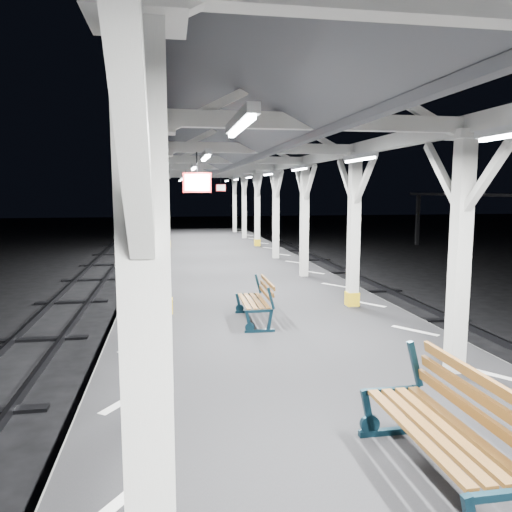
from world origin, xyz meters
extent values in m
plane|color=black|center=(0.00, 0.00, 0.00)|extent=(120.00, 120.00, 0.00)
cube|color=black|center=(0.00, 0.00, 0.50)|extent=(6.00, 50.00, 1.00)
cube|color=silver|center=(-2.45, 0.00, 1.00)|extent=(1.00, 48.00, 0.01)
cube|color=silver|center=(2.45, 0.00, 1.00)|extent=(1.00, 48.00, 0.01)
cube|color=#2D2D33|center=(-4.45, 0.00, 0.08)|extent=(0.08, 60.00, 0.16)
cube|color=#2D2D33|center=(4.45, 0.00, 0.08)|extent=(0.08, 60.00, 0.16)
cube|color=silver|center=(-2.00, -6.00, 2.60)|extent=(0.22, 0.22, 3.20)
cube|color=silver|center=(-2.00, -6.00, 4.26)|extent=(0.40, 0.40, 0.12)
cube|color=silver|center=(-2.00, -5.45, 3.75)|extent=(0.10, 0.99, 0.99)
cube|color=silver|center=(-2.00, -6.55, 3.75)|extent=(0.10, 0.99, 0.99)
cube|color=silver|center=(-2.00, -2.00, 2.60)|extent=(0.22, 0.22, 3.20)
cube|color=silver|center=(-2.00, -2.00, 4.26)|extent=(0.40, 0.40, 0.12)
cube|color=silver|center=(-2.00, -1.45, 3.75)|extent=(0.10, 0.99, 0.99)
cube|color=silver|center=(-2.00, -2.55, 3.75)|extent=(0.10, 0.99, 0.99)
cube|color=silver|center=(-2.00, 2.00, 2.60)|extent=(0.22, 0.22, 3.20)
cube|color=silver|center=(-2.00, 2.00, 4.26)|extent=(0.40, 0.40, 0.12)
cube|color=gold|center=(-2.00, 2.00, 1.18)|extent=(0.26, 0.26, 0.30)
cube|color=silver|center=(-2.00, 2.55, 3.75)|extent=(0.10, 0.99, 0.99)
cube|color=silver|center=(-2.00, 1.45, 3.75)|extent=(0.10, 0.99, 0.99)
cube|color=silver|center=(-2.00, 6.00, 2.60)|extent=(0.22, 0.22, 3.20)
cube|color=silver|center=(-2.00, 6.00, 4.26)|extent=(0.40, 0.40, 0.12)
cube|color=silver|center=(-2.00, 6.55, 3.75)|extent=(0.10, 0.99, 0.99)
cube|color=silver|center=(-2.00, 5.45, 3.75)|extent=(0.10, 0.99, 0.99)
cube|color=silver|center=(-2.00, 10.00, 2.60)|extent=(0.22, 0.22, 3.20)
cube|color=silver|center=(-2.00, 10.00, 4.26)|extent=(0.40, 0.40, 0.12)
cube|color=silver|center=(-2.00, 10.55, 3.75)|extent=(0.10, 0.99, 0.99)
cube|color=silver|center=(-2.00, 9.45, 3.75)|extent=(0.10, 0.99, 0.99)
cube|color=silver|center=(-2.00, 14.00, 2.60)|extent=(0.22, 0.22, 3.20)
cube|color=silver|center=(-2.00, 14.00, 4.26)|extent=(0.40, 0.40, 0.12)
cube|color=gold|center=(-2.00, 14.00, 1.18)|extent=(0.26, 0.26, 0.30)
cube|color=silver|center=(-2.00, 14.55, 3.75)|extent=(0.10, 0.99, 0.99)
cube|color=silver|center=(-2.00, 13.45, 3.75)|extent=(0.10, 0.99, 0.99)
cube|color=silver|center=(-2.00, 18.00, 2.60)|extent=(0.22, 0.22, 3.20)
cube|color=silver|center=(-2.00, 18.00, 4.26)|extent=(0.40, 0.40, 0.12)
cube|color=silver|center=(-2.00, 18.55, 3.75)|extent=(0.10, 0.99, 0.99)
cube|color=silver|center=(-2.00, 17.45, 3.75)|extent=(0.10, 0.99, 0.99)
cube|color=silver|center=(-2.00, 22.00, 2.60)|extent=(0.22, 0.22, 3.20)
cube|color=silver|center=(-2.00, 22.00, 4.26)|extent=(0.40, 0.40, 0.12)
cube|color=silver|center=(-2.00, 22.55, 3.75)|extent=(0.10, 0.99, 0.99)
cube|color=silver|center=(-2.00, 21.45, 3.75)|extent=(0.10, 0.99, 0.99)
cube|color=silver|center=(2.00, -2.00, 2.60)|extent=(0.22, 0.22, 3.20)
cube|color=silver|center=(2.00, -2.00, 4.26)|extent=(0.40, 0.40, 0.12)
cube|color=silver|center=(2.00, -1.45, 3.75)|extent=(0.10, 0.99, 0.99)
cube|color=silver|center=(2.00, -2.55, 3.75)|extent=(0.10, 0.99, 0.99)
cube|color=silver|center=(2.00, 2.00, 2.60)|extent=(0.22, 0.22, 3.20)
cube|color=silver|center=(2.00, 2.00, 4.26)|extent=(0.40, 0.40, 0.12)
cube|color=gold|center=(2.00, 2.00, 1.18)|extent=(0.26, 0.26, 0.30)
cube|color=silver|center=(2.00, 2.55, 3.75)|extent=(0.10, 0.99, 0.99)
cube|color=silver|center=(2.00, 1.45, 3.75)|extent=(0.10, 0.99, 0.99)
cube|color=silver|center=(2.00, 6.00, 2.60)|extent=(0.22, 0.22, 3.20)
cube|color=silver|center=(2.00, 6.00, 4.26)|extent=(0.40, 0.40, 0.12)
cube|color=silver|center=(2.00, 6.55, 3.75)|extent=(0.10, 0.99, 0.99)
cube|color=silver|center=(2.00, 5.45, 3.75)|extent=(0.10, 0.99, 0.99)
cube|color=silver|center=(2.00, 10.00, 2.60)|extent=(0.22, 0.22, 3.20)
cube|color=silver|center=(2.00, 10.00, 4.26)|extent=(0.40, 0.40, 0.12)
cube|color=silver|center=(2.00, 10.55, 3.75)|extent=(0.10, 0.99, 0.99)
cube|color=silver|center=(2.00, 9.45, 3.75)|extent=(0.10, 0.99, 0.99)
cube|color=silver|center=(2.00, 14.00, 2.60)|extent=(0.22, 0.22, 3.20)
cube|color=silver|center=(2.00, 14.00, 4.26)|extent=(0.40, 0.40, 0.12)
cube|color=gold|center=(2.00, 14.00, 1.18)|extent=(0.26, 0.26, 0.30)
cube|color=silver|center=(2.00, 14.55, 3.75)|extent=(0.10, 0.99, 0.99)
cube|color=silver|center=(2.00, 13.45, 3.75)|extent=(0.10, 0.99, 0.99)
cube|color=silver|center=(2.00, 18.00, 2.60)|extent=(0.22, 0.22, 3.20)
cube|color=silver|center=(2.00, 18.00, 4.26)|extent=(0.40, 0.40, 0.12)
cube|color=silver|center=(2.00, 18.55, 3.75)|extent=(0.10, 0.99, 0.99)
cube|color=silver|center=(2.00, 17.45, 3.75)|extent=(0.10, 0.99, 0.99)
cube|color=silver|center=(2.00, 22.00, 2.60)|extent=(0.22, 0.22, 3.20)
cube|color=silver|center=(2.00, 22.00, 4.26)|extent=(0.40, 0.40, 0.12)
cube|color=silver|center=(2.00, 22.55, 3.75)|extent=(0.10, 0.99, 0.99)
cube|color=silver|center=(2.00, 21.45, 3.75)|extent=(0.10, 0.99, 0.99)
cube|color=silver|center=(-2.00, 0.00, 4.38)|extent=(0.18, 48.00, 0.24)
cube|color=silver|center=(2.00, 0.00, 4.38)|extent=(0.18, 48.00, 0.24)
cube|color=silver|center=(0.00, -2.00, 4.38)|extent=(4.20, 0.14, 0.20)
cube|color=silver|center=(0.00, 2.00, 4.38)|extent=(4.20, 0.14, 0.20)
cube|color=silver|center=(0.00, 6.00, 4.38)|extent=(4.20, 0.14, 0.20)
cube|color=silver|center=(0.00, 10.00, 4.38)|extent=(4.20, 0.14, 0.20)
cube|color=silver|center=(0.00, 14.00, 4.38)|extent=(4.20, 0.14, 0.20)
cube|color=silver|center=(0.00, 18.00, 4.38)|extent=(4.20, 0.14, 0.20)
cube|color=silver|center=(0.00, 22.00, 4.38)|extent=(4.20, 0.14, 0.20)
cube|color=silver|center=(0.00, 0.00, 5.30)|extent=(0.16, 48.00, 0.20)
cube|color=#4D4E55|center=(-1.30, 0.00, 4.92)|extent=(2.80, 49.00, 1.45)
cube|color=#4D4E55|center=(1.30, 0.00, 4.92)|extent=(2.80, 49.00, 1.45)
cube|color=silver|center=(-1.30, -4.00, 4.10)|extent=(0.10, 1.35, 0.08)
cube|color=white|center=(-1.30, -4.00, 4.05)|extent=(0.05, 1.25, 0.05)
cube|color=silver|center=(-1.30, 0.00, 4.10)|extent=(0.10, 1.35, 0.08)
cube|color=white|center=(-1.30, 0.00, 4.05)|extent=(0.05, 1.25, 0.05)
cube|color=silver|center=(-1.30, 4.00, 4.10)|extent=(0.10, 1.35, 0.08)
cube|color=white|center=(-1.30, 4.00, 4.05)|extent=(0.05, 1.25, 0.05)
cube|color=silver|center=(-1.30, 8.00, 4.10)|extent=(0.10, 1.35, 0.08)
cube|color=white|center=(-1.30, 8.00, 4.05)|extent=(0.05, 1.25, 0.05)
cube|color=silver|center=(-1.30, 12.00, 4.10)|extent=(0.10, 1.35, 0.08)
cube|color=white|center=(-1.30, 12.00, 4.05)|extent=(0.05, 1.25, 0.05)
cube|color=silver|center=(-1.30, 16.00, 4.10)|extent=(0.10, 1.35, 0.08)
cube|color=white|center=(-1.30, 16.00, 4.05)|extent=(0.05, 1.25, 0.05)
cube|color=silver|center=(-1.30, 20.00, 4.10)|extent=(0.10, 1.35, 0.08)
cube|color=white|center=(-1.30, 20.00, 4.05)|extent=(0.05, 1.25, 0.05)
cube|color=silver|center=(1.30, 0.00, 4.10)|extent=(0.10, 1.35, 0.08)
cube|color=white|center=(1.30, 0.00, 4.05)|extent=(0.05, 1.25, 0.05)
cube|color=silver|center=(1.30, 4.00, 4.10)|extent=(0.10, 1.35, 0.08)
cube|color=white|center=(1.30, 4.00, 4.05)|extent=(0.05, 1.25, 0.05)
cube|color=silver|center=(1.30, 8.00, 4.10)|extent=(0.10, 1.35, 0.08)
cube|color=white|center=(1.30, 8.00, 4.05)|extent=(0.05, 1.25, 0.05)
cube|color=silver|center=(1.30, 12.00, 4.10)|extent=(0.10, 1.35, 0.08)
cube|color=white|center=(1.30, 12.00, 4.05)|extent=(0.05, 1.25, 0.05)
cube|color=silver|center=(1.30, 16.00, 4.10)|extent=(0.10, 1.35, 0.08)
cube|color=white|center=(1.30, 16.00, 4.05)|extent=(0.05, 1.25, 0.05)
cube|color=silver|center=(1.30, 20.00, 4.10)|extent=(0.10, 1.35, 0.08)
cube|color=white|center=(1.30, 20.00, 4.05)|extent=(0.05, 1.25, 0.05)
cylinder|color=black|center=(-1.40, 0.82, 4.02)|extent=(0.02, 0.02, 0.36)
cube|color=red|center=(-1.40, 0.82, 3.67)|extent=(0.50, 0.03, 0.35)
cube|color=white|center=(-1.40, 0.82, 3.67)|extent=(0.44, 0.04, 0.29)
cylinder|color=black|center=(0.73, 17.59, 4.02)|extent=(0.02, 0.02, 0.36)
cube|color=red|center=(0.73, 17.59, 3.67)|extent=(0.50, 0.03, 0.35)
cube|color=white|center=(0.73, 17.59, 3.67)|extent=(0.44, 0.05, 0.29)
cube|color=black|center=(14.00, 22.00, 1.65)|extent=(0.20, 0.20, 3.30)
sphere|color=silver|center=(14.00, 16.00, 3.22)|extent=(0.20, 0.20, 0.20)
sphere|color=silver|center=(14.00, 22.00, 3.22)|extent=(0.20, 0.20, 0.20)
cube|color=black|center=(0.32, -3.56, 1.03)|extent=(0.68, 0.07, 0.07)
cube|color=black|center=(0.08, -3.56, 1.26)|extent=(0.17, 0.06, 0.52)
cube|color=black|center=(0.55, -3.56, 1.26)|extent=(0.16, 0.06, 0.52)
cube|color=black|center=(0.57, -3.56, 1.75)|extent=(0.18, 0.06, 0.49)
cube|color=brown|center=(0.10, -4.46, 1.51)|extent=(0.10, 1.71, 0.04)
cube|color=brown|center=(0.24, -4.46, 1.51)|extent=(0.10, 1.71, 0.04)
cube|color=brown|center=(0.39, -4.46, 1.51)|extent=(0.10, 1.71, 0.04)
cube|color=brown|center=(0.54, -4.46, 1.51)|extent=(0.10, 1.71, 0.04)
cube|color=brown|center=(0.62, -4.46, 1.66)|extent=(0.06, 1.71, 0.11)
cube|color=brown|center=(0.64, -4.46, 1.81)|extent=(0.06, 1.71, 0.11)
cube|color=brown|center=(0.66, -4.46, 1.96)|extent=(0.06, 1.71, 0.11)
cube|color=black|center=(-0.35, 0.38, 1.03)|extent=(0.55, 0.06, 0.05)
cube|color=black|center=(-0.55, 0.38, 1.21)|extent=(0.14, 0.05, 0.42)
cube|color=black|center=(-0.16, 0.38, 1.21)|extent=(0.13, 0.05, 0.42)
cube|color=black|center=(-0.14, 0.38, 1.61)|extent=(0.15, 0.05, 0.40)
cube|color=black|center=(-0.32, 1.84, 1.03)|extent=(0.55, 0.06, 0.05)
cube|color=black|center=(-0.52, 1.85, 1.21)|extent=(0.14, 0.05, 0.42)
cube|color=black|center=(-0.14, 1.84, 1.21)|extent=(0.13, 0.05, 0.42)
cube|color=black|center=(-0.12, 1.84, 1.61)|extent=(0.15, 0.05, 0.40)
cube|color=brown|center=(-0.52, 1.11, 1.41)|extent=(0.11, 1.39, 0.03)
cube|color=brown|center=(-0.40, 1.11, 1.41)|extent=(0.11, 1.39, 0.03)
cube|color=brown|center=(-0.28, 1.11, 1.41)|extent=(0.11, 1.39, 0.03)
cube|color=brown|center=(-0.16, 1.11, 1.41)|extent=(0.11, 1.39, 0.03)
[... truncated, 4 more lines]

